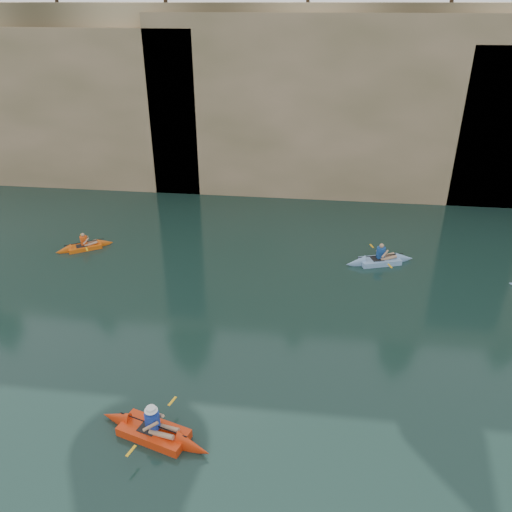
# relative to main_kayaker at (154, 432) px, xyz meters

# --- Properties ---
(ground) EXTENTS (160.00, 160.00, 0.00)m
(ground) POSITION_rel_main_kayaker_xyz_m (3.66, -0.79, -0.19)
(ground) COLOR black
(ground) RESTS_ON ground
(cliff) EXTENTS (70.00, 16.00, 12.00)m
(cliff) POSITION_rel_main_kayaker_xyz_m (3.66, 29.21, 5.81)
(cliff) COLOR tan
(cliff) RESTS_ON ground
(cliff_slab_west) EXTENTS (26.00, 2.40, 10.56)m
(cliff_slab_west) POSITION_rel_main_kayaker_xyz_m (-16.34, 21.81, 5.09)
(cliff_slab_west) COLOR tan
(cliff_slab_west) RESTS_ON ground
(cliff_slab_center) EXTENTS (24.00, 2.40, 11.40)m
(cliff_slab_center) POSITION_rel_main_kayaker_xyz_m (5.66, 21.81, 5.51)
(cliff_slab_center) COLOR tan
(cliff_slab_center) RESTS_ON ground
(sea_cave_west) EXTENTS (4.50, 1.00, 4.00)m
(sea_cave_west) POSITION_rel_main_kayaker_xyz_m (-14.34, 21.16, 1.81)
(sea_cave_west) COLOR black
(sea_cave_west) RESTS_ON ground
(sea_cave_center) EXTENTS (3.50, 1.00, 3.20)m
(sea_cave_center) POSITION_rel_main_kayaker_xyz_m (-0.34, 21.16, 1.41)
(sea_cave_center) COLOR black
(sea_cave_center) RESTS_ON ground
(sea_cave_east) EXTENTS (5.00, 1.00, 4.50)m
(sea_cave_east) POSITION_rel_main_kayaker_xyz_m (13.66, 21.16, 2.06)
(sea_cave_east) COLOR black
(sea_cave_east) RESTS_ON ground
(main_kayaker) EXTENTS (3.85, 2.45, 1.40)m
(main_kayaker) POSITION_rel_main_kayaker_xyz_m (0.00, 0.00, 0.00)
(main_kayaker) COLOR red
(main_kayaker) RESTS_ON ground
(kayaker_orange) EXTENTS (2.84, 2.16, 1.12)m
(kayaker_orange) POSITION_rel_main_kayaker_xyz_m (-7.47, 11.78, -0.05)
(kayaker_orange) COLOR #E5580E
(kayaker_orange) RESTS_ON ground
(kayaker_ltblue_mid) EXTENTS (3.58, 2.51, 1.34)m
(kayaker_ltblue_mid) POSITION_rel_main_kayaker_xyz_m (7.72, 12.08, -0.02)
(kayaker_ltblue_mid) COLOR #7DA3D2
(kayaker_ltblue_mid) RESTS_ON ground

